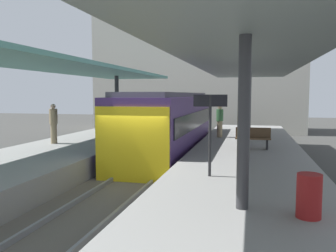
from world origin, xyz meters
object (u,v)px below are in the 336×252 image
Objects in this scene: commuter_train at (169,124)px; platform_bench at (253,137)px; platform_sign at (210,117)px; litter_bin at (309,196)px; passenger_far_end at (220,120)px; passenger_near_bench at (54,123)px.

platform_bench is (4.03, -2.23, -0.26)m from commuter_train.
platform_bench is 5.46m from platform_sign.
passenger_far_end is (-2.62, 11.63, 0.47)m from litter_bin.
commuter_train is 5.10× the size of platform_sign.
passenger_far_end is at bearing 30.60° from commuter_train.
passenger_near_bench is (-8.76, -0.48, 0.47)m from platform_bench.
commuter_train is 11.38m from litter_bin.
platform_bench is 0.84× the size of passenger_far_end.
platform_sign is 1.33× the size of passenger_far_end.
platform_sign is 3.71m from litter_bin.
platform_sign reaches higher than passenger_far_end.
commuter_train reaches higher than passenger_far_end.
platform_bench is 8.78m from passenger_near_bench.
platform_bench is 8.06m from litter_bin.
commuter_train is at bearing 29.81° from passenger_near_bench.
commuter_train is 6.76× the size of passenger_far_end.
commuter_train is 5.45m from passenger_near_bench.
commuter_train is 2.74m from passenger_far_end.
commuter_train is 14.09× the size of litter_bin.
platform_sign is at bearing 127.02° from litter_bin.
commuter_train is at bearing 151.07° from platform_bench.
litter_bin is (2.11, -2.80, -1.22)m from platform_sign.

